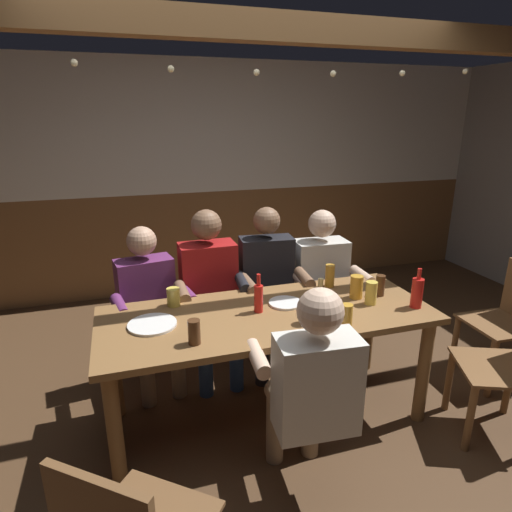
{
  "coord_description": "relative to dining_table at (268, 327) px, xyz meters",
  "views": [
    {
      "loc": [
        -0.79,
        -2.15,
        1.9
      ],
      "look_at": [
        0.0,
        0.38,
        1.04
      ],
      "focal_mm": 30.57,
      "sensor_mm": 36.0,
      "label": 1
    }
  ],
  "objects": [
    {
      "name": "pint_glass_3",
      "position": [
        -0.49,
        -0.24,
        0.17
      ],
      "size": [
        0.07,
        0.07,
        0.14
      ],
      "primitive_type": "cylinder",
      "color": "#4C2D19",
      "rests_on": "dining_table"
    },
    {
      "name": "chair_empty_near_right",
      "position": [
        1.35,
        -0.57,
        -0.17
      ],
      "size": [
        0.58,
        0.58,
        0.88
      ],
      "rotation": [
        0.0,
        0.0,
        1.17
      ],
      "color": "brown",
      "rests_on": "ground_plane"
    },
    {
      "name": "pint_glass_6",
      "position": [
        0.79,
        0.03,
        0.17
      ],
      "size": [
        0.06,
        0.06,
        0.14
      ],
      "primitive_type": "cylinder",
      "color": "#4C2D19",
      "rests_on": "dining_table"
    },
    {
      "name": "plate_1",
      "position": [
        0.15,
        0.08,
        0.11
      ],
      "size": [
        0.21,
        0.21,
        0.01
      ],
      "primitive_type": "cylinder",
      "color": "white",
      "rests_on": "dining_table"
    },
    {
      "name": "person_1",
      "position": [
        -0.23,
        0.64,
        0.05
      ],
      "size": [
        0.55,
        0.52,
        1.26
      ],
      "rotation": [
        0.0,
        0.0,
        3.15
      ],
      "color": "#AD1919",
      "rests_on": "ground_plane"
    },
    {
      "name": "person_0",
      "position": [
        -0.67,
        0.63,
        -0.0
      ],
      "size": [
        0.57,
        0.55,
        1.17
      ],
      "rotation": [
        0.0,
        0.0,
        3.32
      ],
      "color": "#6B2D66",
      "rests_on": "ground_plane"
    },
    {
      "name": "person_2",
      "position": [
        0.22,
        0.63,
        0.03
      ],
      "size": [
        0.56,
        0.53,
        1.25
      ],
      "rotation": [
        0.0,
        0.0,
        3.04
      ],
      "color": "black",
      "rests_on": "ground_plane"
    },
    {
      "name": "string_lights",
      "position": [
        0.0,
        0.23,
        1.52
      ],
      "size": [
        4.79,
        0.04,
        0.16
      ],
      "color": "#F9EAB2"
    },
    {
      "name": "pint_glass_7",
      "position": [
        0.31,
        -0.11,
        0.17
      ],
      "size": [
        0.06,
        0.06,
        0.14
      ],
      "primitive_type": "cylinder",
      "color": "#E5C64C",
      "rests_on": "dining_table"
    },
    {
      "name": "back_wall_wainscot",
      "position": [
        0.0,
        2.42,
        -0.1
      ],
      "size": [
        6.8,
        0.12,
        1.1
      ],
      "primitive_type": "cube",
      "color": "brown",
      "rests_on": "ground_plane"
    },
    {
      "name": "pint_glass_1",
      "position": [
        0.62,
        0.04,
        0.18
      ],
      "size": [
        0.08,
        0.08,
        0.15
      ],
      "primitive_type": "cylinder",
      "color": "gold",
      "rests_on": "dining_table"
    },
    {
      "name": "plate_0",
      "position": [
        -0.69,
        0.03,
        0.11
      ],
      "size": [
        0.28,
        0.28,
        0.01
      ],
      "primitive_type": "cylinder",
      "color": "white",
      "rests_on": "dining_table"
    },
    {
      "name": "pint_glass_2",
      "position": [
        0.55,
        0.27,
        0.18
      ],
      "size": [
        0.07,
        0.07,
        0.16
      ],
      "primitive_type": "cylinder",
      "color": "gold",
      "rests_on": "dining_table"
    },
    {
      "name": "ceiling_beam",
      "position": [
        0.0,
        0.28,
        1.72
      ],
      "size": [
        6.12,
        0.14,
        0.16
      ],
      "primitive_type": "cube",
      "color": "brown"
    },
    {
      "name": "back_wall_upper",
      "position": [
        0.0,
        2.42,
        1.12
      ],
      "size": [
        6.8,
        0.12,
        1.34
      ],
      "primitive_type": "cube",
      "color": "silver"
    },
    {
      "name": "person_4",
      "position": [
        0.01,
        -0.63,
        0.01
      ],
      "size": [
        0.55,
        0.53,
        1.18
      ],
      "rotation": [
        0.0,
        0.0,
        -0.08
      ],
      "color": "silver",
      "rests_on": "ground_plane"
    },
    {
      "name": "bottle_0",
      "position": [
        0.91,
        -0.2,
        0.2
      ],
      "size": [
        0.07,
        0.07,
        0.26
      ],
      "color": "red",
      "rests_on": "dining_table"
    },
    {
      "name": "dining_table",
      "position": [
        0.0,
        0.0,
        0.0
      ],
      "size": [
        2.02,
        0.8,
        0.75
      ],
      "color": "brown",
      "rests_on": "ground_plane"
    },
    {
      "name": "pint_glass_0",
      "position": [
        0.19,
        -0.2,
        0.18
      ],
      "size": [
        0.08,
        0.08,
        0.15
      ],
      "primitive_type": "cylinder",
      "color": "#4C2D19",
      "rests_on": "dining_table"
    },
    {
      "name": "pint_glass_4",
      "position": [
        -0.53,
        0.27,
        0.16
      ],
      "size": [
        0.08,
        0.08,
        0.11
      ],
      "primitive_type": "cylinder",
      "color": "#E5C64C",
      "rests_on": "dining_table"
    },
    {
      "name": "pint_glass_5",
      "position": [
        0.37,
        -0.3,
        0.17
      ],
      "size": [
        0.07,
        0.07,
        0.13
      ],
      "primitive_type": "cylinder",
      "color": "gold",
      "rests_on": "dining_table"
    },
    {
      "name": "ground_plane",
      "position": [
        0.0,
        -0.14,
        -0.65
      ],
      "size": [
        8.16,
        8.16,
        0.0
      ],
      "primitive_type": "plane",
      "color": "#4C331E"
    },
    {
      "name": "chair_empty_near_left",
      "position": [
        1.84,
        -0.09,
        -0.17
      ],
      "size": [
        0.46,
        0.46,
        0.88
      ],
      "rotation": [
        0.0,
        0.0,
        1.52
      ],
      "color": "brown",
      "rests_on": "ground_plane"
    },
    {
      "name": "table_candle",
      "position": [
        0.46,
        0.24,
        0.14
      ],
      "size": [
        0.04,
        0.04,
        0.08
      ],
      "primitive_type": "cylinder",
      "color": "#F9E08C",
      "rests_on": "dining_table"
    },
    {
      "name": "person_3",
      "position": [
        0.68,
        0.64,
        0.02
      ],
      "size": [
        0.57,
        0.54,
        1.2
      ],
      "rotation": [
        0.0,
        0.0,
        3.09
      ],
      "color": "silver",
      "rests_on": "ground_plane"
    },
    {
      "name": "bottle_1",
      "position": [
        -0.05,
        0.03,
        0.2
      ],
      "size": [
        0.05,
        0.05,
        0.24
      ],
      "color": "red",
      "rests_on": "dining_table"
    },
    {
      "name": "pint_glass_8",
      "position": [
        0.66,
        -0.08,
        0.18
      ],
      "size": [
        0.07,
        0.07,
        0.15
      ],
      "primitive_type": "cylinder",
      "color": "#E5C64C",
      "rests_on": "dining_table"
    }
  ]
}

